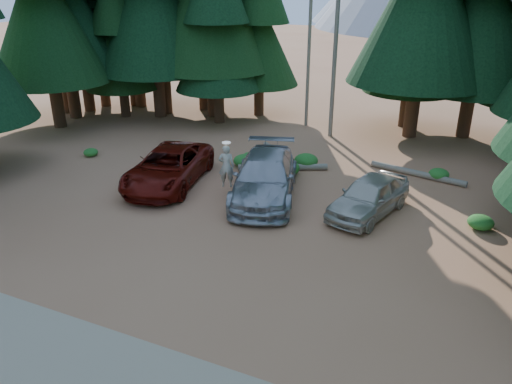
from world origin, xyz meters
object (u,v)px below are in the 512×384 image
red_pickup (168,167)px  silver_minivan_center (265,177)px  frisbee_player (226,166)px  log_mid (278,152)px  log_left (283,167)px  silver_minivan_right (369,196)px  log_right (417,173)px

red_pickup → silver_minivan_center: 4.51m
frisbee_player → log_mid: 5.74m
frisbee_player → log_left: bearing=-128.8°
frisbee_player → log_left: 3.97m
silver_minivan_right → log_right: bearing=90.8°
silver_minivan_center → log_left: bearing=80.7°
red_pickup → silver_minivan_right: red_pickup is taller
silver_minivan_center → frisbee_player: (-1.59, -0.41, 0.39)m
silver_minivan_center → log_mid: size_ratio=1.96×
red_pickup → log_mid: size_ratio=1.86×
log_mid → log_right: 7.05m
silver_minivan_right → frisbee_player: bearing=-159.7°
silver_minivan_right → log_right: 5.08m
red_pickup → log_right: red_pickup is taller
frisbee_player → log_right: size_ratio=0.43×
silver_minivan_right → frisbee_player: size_ratio=2.26×
silver_minivan_right → log_right: (1.23, 4.89, -0.61)m
silver_minivan_center → log_right: bearing=25.0°
silver_minivan_right → frisbee_player: (-5.94, -0.56, 0.53)m
silver_minivan_center → silver_minivan_right: silver_minivan_center is taller
silver_minivan_center → log_left: (-0.44, 3.22, -0.74)m
frisbee_player → log_right: frisbee_player is taller
silver_minivan_center → silver_minivan_right: (4.35, 0.15, -0.14)m
silver_minivan_center → log_right: 7.56m
red_pickup → log_right: bearing=17.5°
silver_minivan_center → silver_minivan_right: size_ratio=1.39×
log_mid → silver_minivan_right: bearing=0.4°
log_mid → log_left: bearing=-21.4°
silver_minivan_right → log_right: size_ratio=0.98×
frisbee_player → log_mid: (0.12, 5.62, -1.16)m
red_pickup → silver_minivan_right: bearing=-7.2°
red_pickup → log_mid: (3.01, 5.67, -0.68)m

